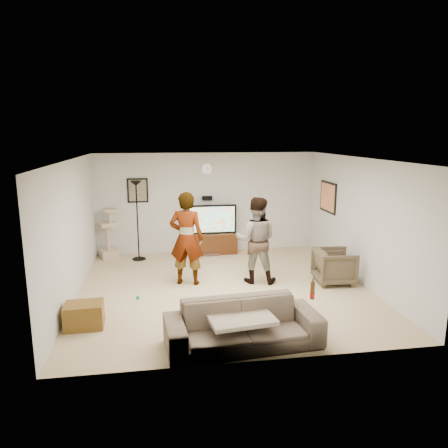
{
  "coord_description": "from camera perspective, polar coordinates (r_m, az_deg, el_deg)",
  "views": [
    {
      "loc": [
        -1.2,
        -7.7,
        2.94
      ],
      "look_at": [
        0.04,
        0.2,
        1.24
      ],
      "focal_mm": 33.82,
      "sensor_mm": 36.0,
      "label": 1
    }
  ],
  "objects": [
    {
      "name": "person_left",
      "position": [
        8.34,
        -5.08,
        -1.96
      ],
      "size": [
        0.77,
        0.61,
        1.86
      ],
      "primitive_type": "imported",
      "rotation": [
        0.0,
        0.0,
        2.87
      ],
      "color": "gray",
      "rests_on": "floor"
    },
    {
      "name": "console_box",
      "position": [
        10.31,
        -1.67,
        -4.35
      ],
      "size": [
        0.4,
        0.3,
        0.07
      ],
      "primitive_type": "cube",
      "color": "silver",
      "rests_on": "floor"
    },
    {
      "name": "wall_speaker",
      "position": [
        10.58,
        -2.3,
        3.53
      ],
      "size": [
        0.25,
        0.1,
        0.1
      ],
      "primitive_type": "cube",
      "color": "black",
      "rests_on": "wall_back"
    },
    {
      "name": "side_table",
      "position": [
        7.03,
        -18.38,
        -11.63
      ],
      "size": [
        0.6,
        0.46,
        0.39
      ],
      "primitive_type": "cube",
      "rotation": [
        0.0,
        0.0,
        0.05
      ],
      "color": "brown",
      "rests_on": "floor"
    },
    {
      "name": "floor_lamp",
      "position": [
        10.14,
        -11.61,
        0.41
      ],
      "size": [
        0.32,
        0.32,
        1.89
      ],
      "primitive_type": "cylinder",
      "color": "black",
      "rests_on": "floor"
    },
    {
      "name": "cat_tree",
      "position": [
        10.53,
        -15.42,
        -1.21
      ],
      "size": [
        0.51,
        0.51,
        1.22
      ],
      "primitive_type": "cube",
      "rotation": [
        0.0,
        0.0,
        0.38
      ],
      "color": "tan",
      "rests_on": "floor"
    },
    {
      "name": "wall_left",
      "position": [
        8.04,
        -19.82,
        -0.84
      ],
      "size": [
        0.04,
        5.5,
        2.5
      ],
      "primitive_type": "cube",
      "color": "silver",
      "rests_on": "floor"
    },
    {
      "name": "picture_right",
      "position": [
        10.2,
        13.88,
        3.55
      ],
      "size": [
        0.03,
        0.78,
        0.62
      ],
      "primitive_type": "cube",
      "color": "#D98156",
      "rests_on": "wall_right"
    },
    {
      "name": "wall_back",
      "position": [
        10.66,
        -2.33,
        2.88
      ],
      "size": [
        5.5,
        0.04,
        2.5
      ],
      "primitive_type": "cube",
      "color": "silver",
      "rests_on": "floor"
    },
    {
      "name": "beer_bottle",
      "position": [
        6.2,
        11.87,
        -8.81
      ],
      "size": [
        0.06,
        0.06,
        0.25
      ],
      "primitive_type": "cylinder",
      "color": "#452B08",
      "rests_on": "sofa"
    },
    {
      "name": "picture_back",
      "position": [
        10.53,
        -11.59,
        4.46
      ],
      "size": [
        0.42,
        0.03,
        0.52
      ],
      "primitive_type": "cube",
      "color": "#6E6853",
      "rests_on": "wall_back"
    },
    {
      "name": "wall_clock",
      "position": [
        10.53,
        -2.35,
        7.43
      ],
      "size": [
        0.26,
        0.04,
        0.26
      ],
      "primitive_type": "cylinder",
      "rotation": [
        1.57,
        0.0,
        0.0
      ],
      "color": "silver",
      "rests_on": "wall_back"
    },
    {
      "name": "armchair",
      "position": [
        8.79,
        14.69,
        -5.55
      ],
      "size": [
        0.8,
        0.78,
        0.69
      ],
      "primitive_type": "imported",
      "rotation": [
        0.0,
        0.0,
        1.51
      ],
      "color": "#493E2D",
      "rests_on": "floor"
    },
    {
      "name": "throw_blanket",
      "position": [
        6.05,
        2.19,
        -12.48
      ],
      "size": [
        0.99,
        0.81,
        0.06
      ],
      "primitive_type": "cube",
      "rotation": [
        0.0,
        0.0,
        0.13
      ],
      "color": "#BAA88E",
      "rests_on": "sofa"
    },
    {
      "name": "person_right",
      "position": [
        8.46,
        4.34,
        -2.18
      ],
      "size": [
        0.99,
        0.86,
        1.74
      ],
      "primitive_type": "imported",
      "rotation": [
        0.0,
        0.0,
        2.88
      ],
      "color": "teal",
      "rests_on": "floor"
    },
    {
      "name": "tv_screen",
      "position": [
        10.45,
        -1.59,
        0.6
      ],
      "size": [
        1.12,
        0.01,
        0.63
      ],
      "primitive_type": "cube",
      "color": "#3CD7E1",
      "rests_on": "tv"
    },
    {
      "name": "toy_ball",
      "position": [
        7.94,
        -11.57,
        -9.7
      ],
      "size": [
        0.07,
        0.07,
        0.07
      ],
      "primitive_type": "sphere",
      "color": "#028763",
      "rests_on": "floor"
    },
    {
      "name": "wall_front",
      "position": [
        5.37,
        4.49,
        -6.35
      ],
      "size": [
        5.5,
        0.04,
        2.5
      ],
      "primitive_type": "cube",
      "color": "silver",
      "rests_on": "floor"
    },
    {
      "name": "ceiling",
      "position": [
        7.81,
        -0.05,
        8.87
      ],
      "size": [
        5.5,
        5.5,
        0.02
      ],
      "primitive_type": "cube",
      "color": "silver",
      "rests_on": "wall_back"
    },
    {
      "name": "tv",
      "position": [
        10.5,
        -1.62,
        0.65
      ],
      "size": [
        1.22,
        0.08,
        0.72
      ],
      "primitive_type": "cube",
      "color": "black",
      "rests_on": "tv_stand"
    },
    {
      "name": "tv_stand",
      "position": [
        10.63,
        -1.6,
        -2.61
      ],
      "size": [
        1.23,
        0.45,
        0.51
      ],
      "primitive_type": "cube",
      "color": "#3A1C0C",
      "rests_on": "floor"
    },
    {
      "name": "floor",
      "position": [
        8.33,
        -0.05,
        -8.7
      ],
      "size": [
        5.5,
        5.5,
        0.02
      ],
      "primitive_type": "cube",
      "color": "tan",
      "rests_on": "ground"
    },
    {
      "name": "wall_right",
      "position": [
        8.82,
        17.89,
        0.39
      ],
      "size": [
        0.04,
        5.5,
        2.5
      ],
      "primitive_type": "cube",
      "color": "silver",
      "rests_on": "floor"
    },
    {
      "name": "sofa",
      "position": [
        6.11,
        2.6,
        -13.4
      ],
      "size": [
        2.24,
        1.03,
        0.64
      ],
      "primitive_type": "imported",
      "rotation": [
        0.0,
        0.0,
        0.08
      ],
      "color": "brown",
      "rests_on": "floor"
    }
  ]
}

